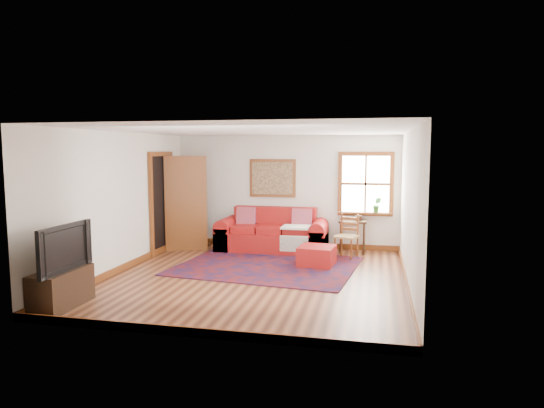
% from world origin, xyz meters
% --- Properties ---
extents(ground, '(5.50, 5.50, 0.00)m').
position_xyz_m(ground, '(0.00, 0.00, 0.00)').
color(ground, '#472113').
rests_on(ground, ground).
extents(room_envelope, '(5.04, 5.54, 2.52)m').
position_xyz_m(room_envelope, '(0.00, 0.02, 1.65)').
color(room_envelope, silver).
rests_on(room_envelope, ground).
extents(window, '(1.18, 0.20, 1.38)m').
position_xyz_m(window, '(1.78, 2.70, 1.31)').
color(window, white).
rests_on(window, ground).
extents(doorway, '(0.89, 1.08, 2.14)m').
position_xyz_m(doorway, '(-2.21, 1.78, 1.07)').
color(doorway, black).
rests_on(doorway, ground).
extents(framed_artwork, '(1.05, 0.07, 0.85)m').
position_xyz_m(framed_artwork, '(-0.30, 2.71, 1.55)').
color(framed_artwork, brown).
rests_on(framed_artwork, ground).
extents(persian_rug, '(3.51, 2.94, 0.02)m').
position_xyz_m(persian_rug, '(0.00, 0.83, 0.01)').
color(persian_rug, '#5D100D').
rests_on(persian_rug, ground).
extents(red_leather_sofa, '(2.36, 0.97, 0.92)m').
position_xyz_m(red_leather_sofa, '(-0.20, 2.29, 0.31)').
color(red_leather_sofa, maroon).
rests_on(red_leather_sofa, ground).
extents(red_ottoman, '(0.71, 0.71, 0.37)m').
position_xyz_m(red_ottoman, '(0.91, 1.09, 0.19)').
color(red_ottoman, maroon).
rests_on(red_ottoman, ground).
extents(side_table, '(0.58, 0.43, 0.69)m').
position_xyz_m(side_table, '(1.51, 2.43, 0.57)').
color(side_table, '#321D10').
rests_on(side_table, ground).
extents(ladder_back_chair, '(0.52, 0.51, 0.88)m').
position_xyz_m(ladder_back_chair, '(1.43, 1.91, 0.47)').
color(ladder_back_chair, tan).
rests_on(ladder_back_chair, ground).
extents(media_cabinet, '(0.43, 0.96, 0.53)m').
position_xyz_m(media_cabinet, '(-2.27, -2.08, 0.26)').
color(media_cabinet, '#321D10').
rests_on(media_cabinet, ground).
extents(television, '(0.15, 1.13, 0.65)m').
position_xyz_m(television, '(-2.25, -2.13, 0.85)').
color(television, black).
rests_on(television, media_cabinet).
extents(candle_hurricane, '(0.12, 0.12, 0.18)m').
position_xyz_m(candle_hurricane, '(-2.22, -1.67, 0.61)').
color(candle_hurricane, silver).
rests_on(candle_hurricane, media_cabinet).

